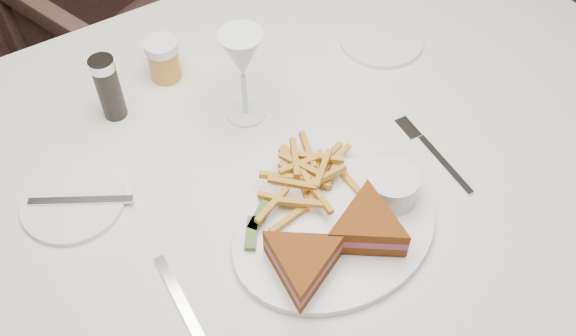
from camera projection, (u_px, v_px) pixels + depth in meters
The scene contains 4 objects.
ground at pixel (182, 294), 1.72m from camera, with size 5.00×5.00×0.00m, color black.
table at pixel (277, 279), 1.33m from camera, with size 1.49×0.99×0.75m, color silver.
chair_far at pixel (169, 35), 1.87m from camera, with size 0.66×0.62×0.68m, color #4C352E.
table_setting at pixel (293, 174), 0.98m from camera, with size 0.79×0.60×0.18m.
Camera 1 is at (-0.13, -0.85, 1.56)m, focal length 40.00 mm.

